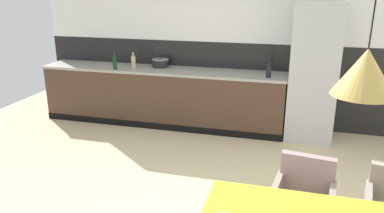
{
  "coord_description": "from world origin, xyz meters",
  "views": [
    {
      "loc": [
        0.6,
        -2.82,
        2.14
      ],
      "look_at": [
        -0.32,
        0.6,
        0.98
      ],
      "focal_mm": 34.72,
      "sensor_mm": 36.0,
      "label": 1
    }
  ],
  "objects_px": {
    "cooking_pot": "(160,63)",
    "bottle_spice_small": "(133,62)",
    "bottle_oil_tall": "(269,70)",
    "armchair_head_of_table": "(304,191)",
    "bottle_wine_green": "(115,62)",
    "refrigerator_column": "(313,72)",
    "pendant_lamp_over_table_near": "(365,72)"
  },
  "relations": [
    {
      "from": "cooking_pot",
      "to": "bottle_spice_small",
      "type": "distance_m",
      "value": 0.42
    },
    {
      "from": "cooking_pot",
      "to": "bottle_oil_tall",
      "type": "height_order",
      "value": "bottle_oil_tall"
    },
    {
      "from": "armchair_head_of_table",
      "to": "bottle_spice_small",
      "type": "height_order",
      "value": "bottle_spice_small"
    },
    {
      "from": "bottle_spice_small",
      "to": "bottle_wine_green",
      "type": "distance_m",
      "value": 0.29
    },
    {
      "from": "cooking_pot",
      "to": "refrigerator_column",
      "type": "bearing_deg",
      "value": -3.13
    },
    {
      "from": "cooking_pot",
      "to": "bottle_wine_green",
      "type": "xyz_separation_m",
      "value": [
        -0.62,
        -0.35,
        0.05
      ]
    },
    {
      "from": "bottle_spice_small",
      "to": "bottle_oil_tall",
      "type": "xyz_separation_m",
      "value": [
        2.08,
        -0.06,
        0.0
      ]
    },
    {
      "from": "bottle_spice_small",
      "to": "bottle_oil_tall",
      "type": "height_order",
      "value": "bottle_spice_small"
    },
    {
      "from": "armchair_head_of_table",
      "to": "bottle_oil_tall",
      "type": "bearing_deg",
      "value": -69.93
    },
    {
      "from": "armchair_head_of_table",
      "to": "bottle_oil_tall",
      "type": "distance_m",
      "value": 2.42
    },
    {
      "from": "bottle_oil_tall",
      "to": "armchair_head_of_table",
      "type": "bearing_deg",
      "value": -78.16
    },
    {
      "from": "cooking_pot",
      "to": "bottle_spice_small",
      "type": "bearing_deg",
      "value": -150.7
    },
    {
      "from": "bottle_oil_tall",
      "to": "bottle_wine_green",
      "type": "bearing_deg",
      "value": -178.07
    },
    {
      "from": "armchair_head_of_table",
      "to": "cooking_pot",
      "type": "relative_size",
      "value": 2.88
    },
    {
      "from": "cooking_pot",
      "to": "bottle_wine_green",
      "type": "distance_m",
      "value": 0.71
    },
    {
      "from": "refrigerator_column",
      "to": "bottle_oil_tall",
      "type": "bearing_deg",
      "value": -166.65
    },
    {
      "from": "refrigerator_column",
      "to": "cooking_pot",
      "type": "xyz_separation_m",
      "value": [
        -2.31,
        0.13,
        -0.01
      ]
    },
    {
      "from": "cooking_pot",
      "to": "pendant_lamp_over_table_near",
      "type": "height_order",
      "value": "pendant_lamp_over_table_near"
    },
    {
      "from": "pendant_lamp_over_table_near",
      "to": "bottle_wine_green",
      "type": "bearing_deg",
      "value": 133.26
    },
    {
      "from": "bottle_spice_small",
      "to": "pendant_lamp_over_table_near",
      "type": "xyz_separation_m",
      "value": [
        2.73,
        -3.31,
        0.72
      ]
    },
    {
      "from": "bottle_spice_small",
      "to": "pendant_lamp_over_table_near",
      "type": "distance_m",
      "value": 4.35
    },
    {
      "from": "refrigerator_column",
      "to": "armchair_head_of_table",
      "type": "height_order",
      "value": "refrigerator_column"
    },
    {
      "from": "armchair_head_of_table",
      "to": "bottle_oil_tall",
      "type": "height_order",
      "value": "bottle_oil_tall"
    },
    {
      "from": "bottle_spice_small",
      "to": "bottle_oil_tall",
      "type": "distance_m",
      "value": 2.08
    },
    {
      "from": "bottle_oil_tall",
      "to": "pendant_lamp_over_table_near",
      "type": "xyz_separation_m",
      "value": [
        0.65,
        -3.24,
        0.72
      ]
    },
    {
      "from": "bottle_oil_tall",
      "to": "bottle_spice_small",
      "type": "bearing_deg",
      "value": 178.29
    },
    {
      "from": "refrigerator_column",
      "to": "pendant_lamp_over_table_near",
      "type": "distance_m",
      "value": 3.47
    },
    {
      "from": "armchair_head_of_table",
      "to": "bottle_wine_green",
      "type": "relative_size",
      "value": 2.62
    },
    {
      "from": "refrigerator_column",
      "to": "armchair_head_of_table",
      "type": "distance_m",
      "value": 2.51
    },
    {
      "from": "cooking_pot",
      "to": "bottle_oil_tall",
      "type": "xyz_separation_m",
      "value": [
        1.71,
        -0.27,
        0.04
      ]
    },
    {
      "from": "cooking_pot",
      "to": "pendant_lamp_over_table_near",
      "type": "xyz_separation_m",
      "value": [
        2.36,
        -3.51,
        0.76
      ]
    },
    {
      "from": "refrigerator_column",
      "to": "bottle_wine_green",
      "type": "relative_size",
      "value": 6.72
    }
  ]
}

